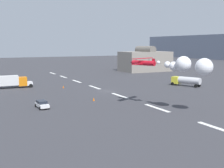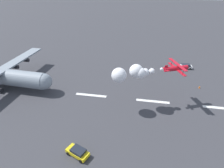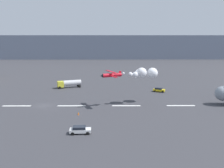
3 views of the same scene
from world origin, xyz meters
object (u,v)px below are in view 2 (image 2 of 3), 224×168
at_px(cargo_transport_plane, 8,77).
at_px(stunt_biplane_red, 135,73).
at_px(followme_car_yellow, 185,66).
at_px(traffic_cone_far, 200,87).
at_px(airport_staff_sedan, 78,152).

bearing_deg(cargo_transport_plane, stunt_biplane_red, 175.66).
xyz_separation_m(cargo_transport_plane, followme_car_yellow, (-48.64, -21.01, -2.72)).
bearing_deg(followme_car_yellow, cargo_transport_plane, 23.36).
xyz_separation_m(cargo_transport_plane, traffic_cone_far, (-50.55, -8.80, -3.16)).
xyz_separation_m(cargo_transport_plane, stunt_biplane_red, (-33.40, 2.54, 5.35)).
bearing_deg(airport_staff_sedan, followme_car_yellow, -121.08).
xyz_separation_m(followme_car_yellow, traffic_cone_far, (-1.91, 12.21, -0.44)).
distance_m(stunt_biplane_red, airport_staff_sedan, 19.25).
height_order(cargo_transport_plane, traffic_cone_far, cargo_transport_plane).
xyz_separation_m(airport_staff_sedan, traffic_cone_far, (-25.40, -26.74, -0.44)).
relative_size(airport_staff_sedan, traffic_cone_far, 5.89).
height_order(cargo_transport_plane, airport_staff_sedan, cargo_transport_plane).
bearing_deg(traffic_cone_far, stunt_biplane_red, 33.45).
distance_m(stunt_biplane_red, followme_car_yellow, 29.19).
height_order(stunt_biplane_red, airport_staff_sedan, stunt_biplane_red).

